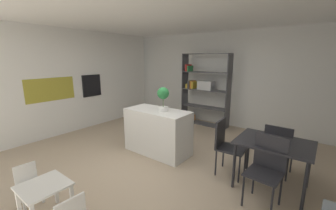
{
  "coord_description": "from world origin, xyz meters",
  "views": [
    {
      "loc": [
        2.47,
        -2.85,
        1.98
      ],
      "look_at": [
        0.05,
        0.31,
        1.09
      ],
      "focal_mm": 22.42,
      "sensor_mm": 36.0,
      "label": 1
    }
  ],
  "objects_px": {
    "kitchen_island": "(158,131)",
    "dining_chair_near": "(267,165)",
    "potted_plant_on_island": "(163,97)",
    "built_in_oven": "(92,85)",
    "child_chair_left": "(28,182)",
    "dining_chair_island_side": "(226,142)",
    "child_table": "(44,191)",
    "dining_chair_far": "(278,146)",
    "dining_table": "(274,147)",
    "open_bookshelf": "(203,90)"
  },
  "relations": [
    {
      "from": "open_bookshelf",
      "to": "dining_chair_far",
      "type": "xyz_separation_m",
      "value": [
        2.44,
        -1.85,
        -0.52
      ]
    },
    {
      "from": "dining_table",
      "to": "dining_chair_far",
      "type": "distance_m",
      "value": 0.45
    },
    {
      "from": "potted_plant_on_island",
      "to": "dining_chair_near",
      "type": "relative_size",
      "value": 0.51
    },
    {
      "from": "built_in_oven",
      "to": "dining_chair_near",
      "type": "relative_size",
      "value": 0.64
    },
    {
      "from": "child_table",
      "to": "open_bookshelf",
      "type": "bearing_deg",
      "value": 94.73
    },
    {
      "from": "kitchen_island",
      "to": "built_in_oven",
      "type": "bearing_deg",
      "value": 174.85
    },
    {
      "from": "child_table",
      "to": "dining_chair_island_side",
      "type": "xyz_separation_m",
      "value": [
        1.31,
        2.41,
        0.17
      ]
    },
    {
      "from": "child_chair_left",
      "to": "dining_chair_far",
      "type": "xyz_separation_m",
      "value": [
        2.6,
        2.84,
        0.24
      ]
    },
    {
      "from": "potted_plant_on_island",
      "to": "dining_table",
      "type": "distance_m",
      "value": 2.14
    },
    {
      "from": "dining_chair_island_side",
      "to": "dining_chair_near",
      "type": "height_order",
      "value": "dining_chair_near"
    },
    {
      "from": "built_in_oven",
      "to": "child_table",
      "type": "bearing_deg",
      "value": -42.05
    },
    {
      "from": "built_in_oven",
      "to": "open_bookshelf",
      "type": "distance_m",
      "value": 3.25
    },
    {
      "from": "built_in_oven",
      "to": "potted_plant_on_island",
      "type": "distance_m",
      "value": 2.85
    },
    {
      "from": "dining_chair_island_side",
      "to": "dining_chair_near",
      "type": "relative_size",
      "value": 0.99
    },
    {
      "from": "child_table",
      "to": "built_in_oven",
      "type": "bearing_deg",
      "value": 137.95
    },
    {
      "from": "open_bookshelf",
      "to": "dining_chair_island_side",
      "type": "relative_size",
      "value": 2.23
    },
    {
      "from": "child_chair_left",
      "to": "dining_chair_island_side",
      "type": "distance_m",
      "value": 3.05
    },
    {
      "from": "kitchen_island",
      "to": "dining_chair_near",
      "type": "distance_m",
      "value": 2.24
    },
    {
      "from": "child_table",
      "to": "dining_table",
      "type": "xyz_separation_m",
      "value": [
        2.06,
        2.41,
        0.28
      ]
    },
    {
      "from": "potted_plant_on_island",
      "to": "kitchen_island",
      "type": "bearing_deg",
      "value": -176.88
    },
    {
      "from": "potted_plant_on_island",
      "to": "built_in_oven",
      "type": "bearing_deg",
      "value": 175.28
    },
    {
      "from": "built_in_oven",
      "to": "dining_chair_far",
      "type": "distance_m",
      "value": 4.95
    },
    {
      "from": "potted_plant_on_island",
      "to": "dining_chair_near",
      "type": "xyz_separation_m",
      "value": [
        2.07,
        -0.34,
        -0.66
      ]
    },
    {
      "from": "dining_chair_far",
      "to": "child_chair_left",
      "type": "bearing_deg",
      "value": 50.02
    },
    {
      "from": "open_bookshelf",
      "to": "dining_chair_island_side",
      "type": "bearing_deg",
      "value": -53.33
    },
    {
      "from": "kitchen_island",
      "to": "dining_chair_island_side",
      "type": "xyz_separation_m",
      "value": [
        1.47,
        0.09,
        0.1
      ]
    },
    {
      "from": "built_in_oven",
      "to": "child_chair_left",
      "type": "height_order",
      "value": "built_in_oven"
    },
    {
      "from": "kitchen_island",
      "to": "potted_plant_on_island",
      "type": "relative_size",
      "value": 2.81
    },
    {
      "from": "built_in_oven",
      "to": "kitchen_island",
      "type": "relative_size",
      "value": 0.45
    },
    {
      "from": "child_chair_left",
      "to": "potted_plant_on_island",
      "type": "bearing_deg",
      "value": -8.38
    },
    {
      "from": "potted_plant_on_island",
      "to": "dining_chair_island_side",
      "type": "relative_size",
      "value": 0.51
    },
    {
      "from": "built_in_oven",
      "to": "dining_chair_near",
      "type": "distance_m",
      "value": 4.98
    },
    {
      "from": "potted_plant_on_island",
      "to": "dining_table",
      "type": "relative_size",
      "value": 0.47
    },
    {
      "from": "child_table",
      "to": "dining_chair_near",
      "type": "height_order",
      "value": "dining_chair_near"
    },
    {
      "from": "potted_plant_on_island",
      "to": "child_table",
      "type": "xyz_separation_m",
      "value": [
        0.01,
        -2.33,
        -0.84
      ]
    },
    {
      "from": "dining_chair_island_side",
      "to": "child_table",
      "type": "bearing_deg",
      "value": 147.94
    },
    {
      "from": "dining_chair_island_side",
      "to": "potted_plant_on_island",
      "type": "bearing_deg",
      "value": 89.93
    },
    {
      "from": "kitchen_island",
      "to": "child_table",
      "type": "bearing_deg",
      "value": -86.25
    },
    {
      "from": "built_in_oven",
      "to": "dining_chair_near",
      "type": "xyz_separation_m",
      "value": [
        4.91,
        -0.58,
        -0.64
      ]
    },
    {
      "from": "built_in_oven",
      "to": "open_bookshelf",
      "type": "xyz_separation_m",
      "value": [
        2.46,
        2.13,
        -0.15
      ]
    },
    {
      "from": "child_chair_left",
      "to": "dining_chair_near",
      "type": "relative_size",
      "value": 0.56
    },
    {
      "from": "dining_table",
      "to": "dining_chair_far",
      "type": "bearing_deg",
      "value": 90.54
    },
    {
      "from": "kitchen_island",
      "to": "dining_chair_near",
      "type": "xyz_separation_m",
      "value": [
        2.22,
        -0.33,
        0.11
      ]
    },
    {
      "from": "kitchen_island",
      "to": "child_table",
      "type": "distance_m",
      "value": 2.33
    },
    {
      "from": "child_table",
      "to": "dining_table",
      "type": "relative_size",
      "value": 0.5
    },
    {
      "from": "child_chair_left",
      "to": "dining_chair_near",
      "type": "xyz_separation_m",
      "value": [
        2.61,
        1.99,
        0.27
      ]
    },
    {
      "from": "kitchen_island",
      "to": "potted_plant_on_island",
      "type": "xyz_separation_m",
      "value": [
        0.15,
        0.01,
        0.77
      ]
    },
    {
      "from": "child_chair_left",
      "to": "dining_chair_near",
      "type": "height_order",
      "value": "dining_chair_near"
    },
    {
      "from": "child_table",
      "to": "dining_chair_island_side",
      "type": "bearing_deg",
      "value": 61.4
    },
    {
      "from": "built_in_oven",
      "to": "child_chair_left",
      "type": "relative_size",
      "value": 1.14
    }
  ]
}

